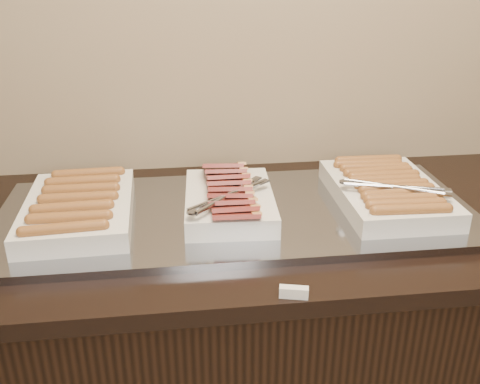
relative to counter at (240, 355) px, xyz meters
name	(u,v)px	position (x,y,z in m)	size (l,w,h in m)	color
counter	(240,355)	(0.00, 0.00, 0.00)	(2.06, 0.76, 0.90)	black
warming_tray	(237,214)	(-0.01, 0.00, 0.46)	(1.20, 0.50, 0.02)	gray
dish_left	(79,208)	(-0.40, 0.00, 0.50)	(0.26, 0.39, 0.07)	silver
dish_center	(229,199)	(-0.03, 0.00, 0.50)	(0.25, 0.35, 0.09)	silver
dish_right	(387,191)	(0.38, 0.00, 0.50)	(0.27, 0.39, 0.08)	silver
label_holder	(294,292)	(0.06, -0.36, 0.46)	(0.06, 0.02, 0.02)	silver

